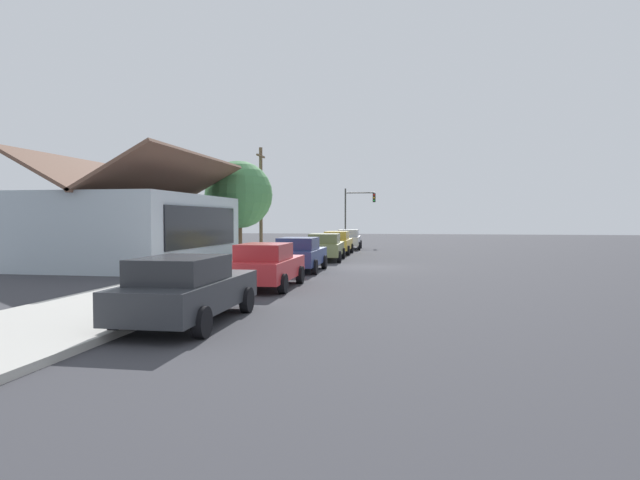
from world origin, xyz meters
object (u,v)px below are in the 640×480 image
object	(u,v)px
car_olive	(325,247)
fire_hydrant_red	(185,285)
car_mustard	(337,242)
utility_pole_wooden	(261,198)
car_navy	(300,254)
traffic_light_main	(357,207)
car_silver	(349,239)
shade_tree	(239,195)
car_cherry	(267,265)
car_charcoal	(188,289)

from	to	relation	value
car_olive	fire_hydrant_red	distance (m)	16.03
car_olive	car_mustard	distance (m)	5.82
car_mustard	utility_pole_wooden	xyz separation A→B (m)	(-0.10, 5.48, 3.11)
car_navy	traffic_light_main	xyz separation A→B (m)	(23.67, -0.19, 2.68)
car_silver	traffic_light_main	size ratio (longest dim) A/B	0.91
shade_tree	car_mustard	bearing A→B (deg)	-69.00
car_silver	utility_pole_wooden	world-z (taller)	utility_pole_wooden
car_cherry	shade_tree	xyz separation A→B (m)	(15.99, 6.44, 3.24)
car_charcoal	fire_hydrant_red	world-z (taller)	car_charcoal
car_navy	car_mustard	distance (m)	12.38
shade_tree	traffic_light_main	world-z (taller)	shade_tree
car_silver	car_mustard	bearing A→B (deg)	176.11
car_navy	shade_tree	world-z (taller)	shade_tree
car_cherry	car_silver	world-z (taller)	same
car_charcoal	car_navy	world-z (taller)	same
car_olive	car_mustard	bearing A→B (deg)	-2.21
car_cherry	traffic_light_main	world-z (taller)	traffic_light_main
car_silver	traffic_light_main	distance (m)	5.81
car_olive	traffic_light_main	bearing A→B (deg)	-3.52
fire_hydrant_red	car_silver	bearing A→B (deg)	-3.16
car_silver	utility_pole_wooden	bearing A→B (deg)	135.07
car_charcoal	traffic_light_main	distance (m)	36.28
traffic_light_main	car_navy	bearing A→B (deg)	179.54
traffic_light_main	fire_hydrant_red	size ratio (longest dim) A/B	7.32
car_cherry	car_mustard	bearing A→B (deg)	-0.28
car_cherry	car_mustard	xyz separation A→B (m)	(18.42, 0.10, -0.00)
traffic_light_main	utility_pole_wooden	bearing A→B (deg)	153.58
shade_tree	fire_hydrant_red	bearing A→B (deg)	-165.90
shade_tree	utility_pole_wooden	xyz separation A→B (m)	(2.34, -0.86, -0.13)
traffic_light_main	shade_tree	bearing A→B (deg)	154.60
utility_pole_wooden	fire_hydrant_red	xyz separation A→B (m)	(-21.67, -4.00, -3.43)
car_navy	car_mustard	size ratio (longest dim) A/B	0.98
car_mustard	shade_tree	world-z (taller)	shade_tree
car_charcoal	car_silver	bearing A→B (deg)	-0.56
car_olive	utility_pole_wooden	xyz separation A→B (m)	(5.72, 5.59, 3.11)
car_olive	car_silver	xyz separation A→B (m)	(11.96, 0.05, -0.00)
car_mustard	traffic_light_main	xyz separation A→B (m)	(11.29, -0.18, 2.68)
car_navy	traffic_light_main	world-z (taller)	traffic_light_main
car_olive	shade_tree	size ratio (longest dim) A/B	0.79
car_olive	car_silver	world-z (taller)	same
traffic_light_main	car_charcoal	bearing A→B (deg)	179.72
car_navy	shade_tree	size ratio (longest dim) A/B	0.71
car_navy	car_mustard	xyz separation A→B (m)	(12.38, -0.01, -0.00)
car_cherry	car_navy	distance (m)	6.04
car_charcoal	fire_hydrant_red	bearing A→B (deg)	25.01
car_cherry	fire_hydrant_red	size ratio (longest dim) A/B	6.43
shade_tree	utility_pole_wooden	bearing A→B (deg)	-20.14
car_mustard	utility_pole_wooden	bearing A→B (deg)	89.61
car_cherry	car_olive	distance (m)	12.60
car_cherry	fire_hydrant_red	world-z (taller)	car_cherry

